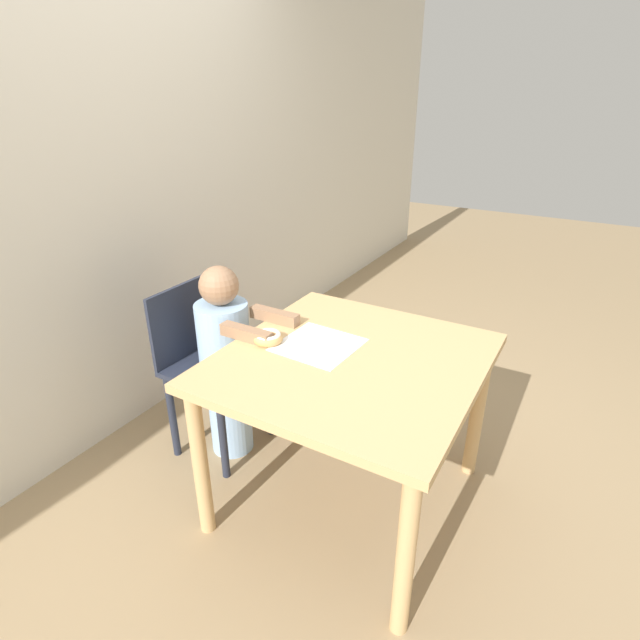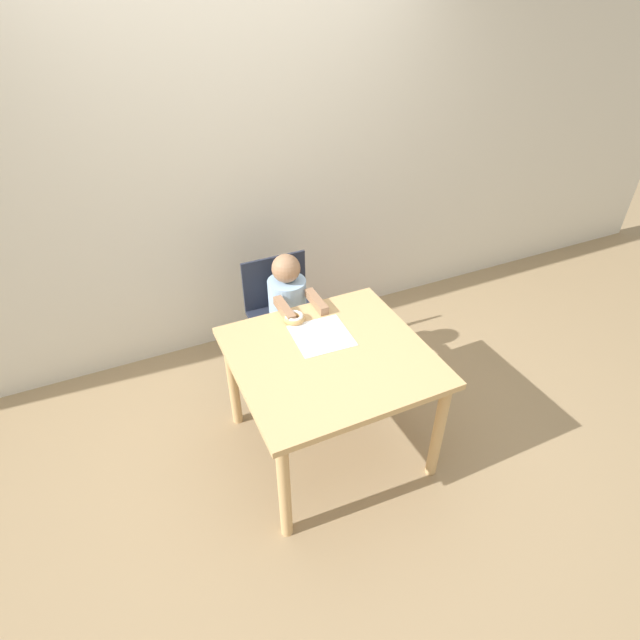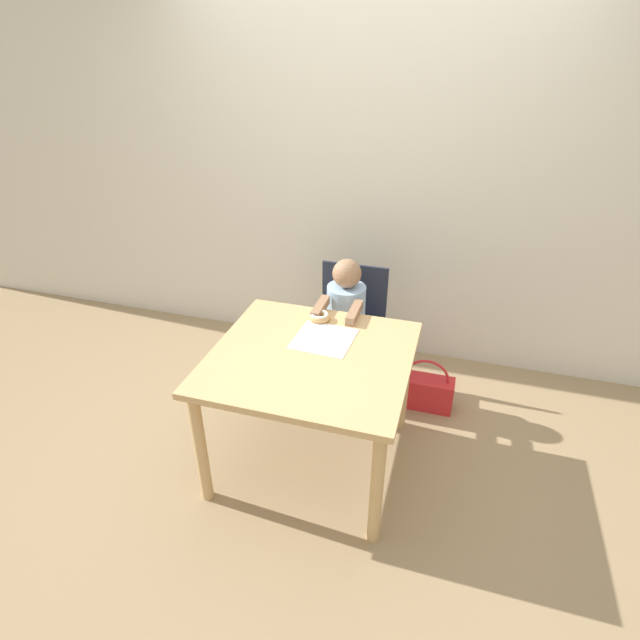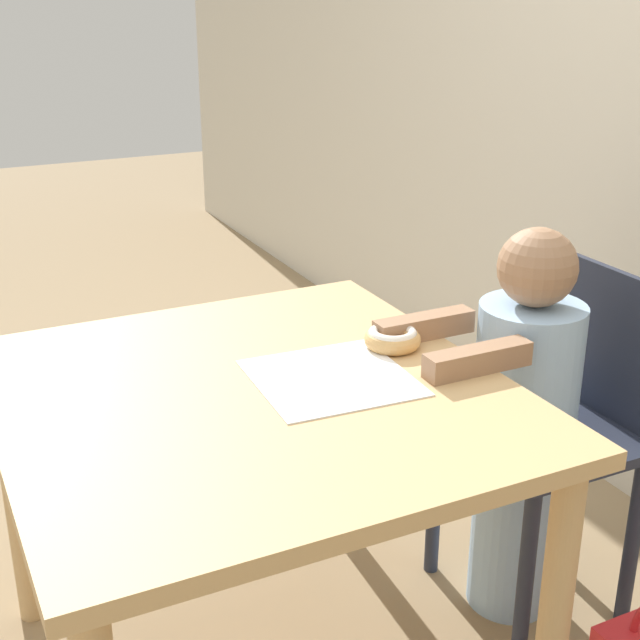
% 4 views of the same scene
% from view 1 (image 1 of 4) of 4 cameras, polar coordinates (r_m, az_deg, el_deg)
% --- Properties ---
extents(ground_plane, '(12.00, 12.00, 0.00)m').
position_cam_1_polar(ground_plane, '(2.32, 3.14, -19.51)').
color(ground_plane, '#997F5B').
extents(wall_back, '(8.00, 0.05, 2.50)m').
position_cam_1_polar(wall_back, '(2.53, -23.91, 14.40)').
color(wall_back, silver).
rests_on(wall_back, ground_plane).
extents(dining_table, '(0.99, 0.95, 0.70)m').
position_cam_1_polar(dining_table, '(1.95, 3.56, -6.74)').
color(dining_table, tan).
rests_on(dining_table, ground_plane).
extents(chair, '(0.43, 0.37, 0.82)m').
position_cam_1_polar(chair, '(2.41, -12.49, -4.70)').
color(chair, '#232838').
rests_on(chair, ground_plane).
extents(child_figure, '(0.25, 0.45, 0.95)m').
position_cam_1_polar(child_figure, '(2.34, -10.60, -4.84)').
color(child_figure, '#99BCE0').
rests_on(child_figure, ground_plane).
extents(donut, '(0.12, 0.12, 0.04)m').
position_cam_1_polar(donut, '(2.00, -5.95, -1.96)').
color(donut, tan).
rests_on(donut, dining_table).
extents(napkin, '(0.31, 0.31, 0.00)m').
position_cam_1_polar(napkin, '(1.98, -0.17, -2.83)').
color(napkin, white).
rests_on(napkin, dining_table).
extents(handbag, '(0.35, 0.14, 0.35)m').
position_cam_1_polar(handbag, '(2.88, -3.28, -6.62)').
color(handbag, red).
rests_on(handbag, ground_plane).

